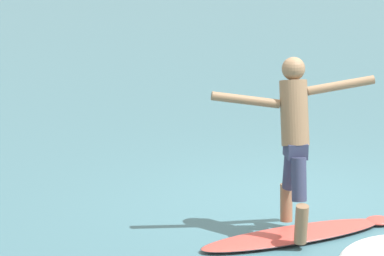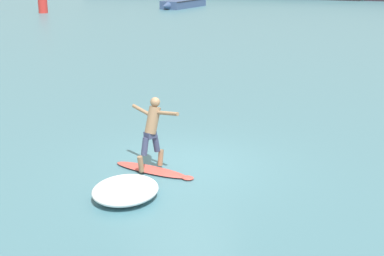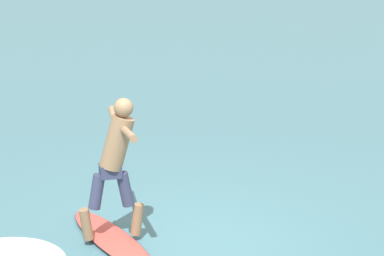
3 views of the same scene
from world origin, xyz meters
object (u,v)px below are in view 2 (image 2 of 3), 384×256
(surfboard, at_px, (152,170))
(fishing_boat_near_jetty, at_px, (183,3))
(surfer, at_px, (152,127))
(channel_marker_buoy, at_px, (42,1))

(surfboard, relative_size, fishing_boat_near_jetty, 0.29)
(surfboard, distance_m, surfer, 1.09)
(surfer, relative_size, channel_marker_buoy, 0.74)
(channel_marker_buoy, bearing_deg, fishing_boat_near_jetty, 45.55)
(surfboard, xyz_separation_m, surfer, (-0.01, 0.07, 1.09))
(surfboard, xyz_separation_m, fishing_boat_near_jetty, (-17.03, 43.94, 0.41))
(surfer, relative_size, fishing_boat_near_jetty, 0.23)
(fishing_boat_near_jetty, bearing_deg, channel_marker_buoy, -134.45)
(fishing_boat_near_jetty, bearing_deg, surfer, -68.79)
(surfer, distance_m, fishing_boat_near_jetty, 47.06)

